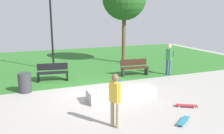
# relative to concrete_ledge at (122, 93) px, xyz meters

# --- Properties ---
(ground_plane) EXTENTS (28.00, 28.00, 0.00)m
(ground_plane) POSITION_rel_concrete_ledge_xyz_m (-0.79, 1.03, -0.23)
(ground_plane) COLOR #9E9993
(grass_lawn) EXTENTS (26.60, 12.66, 0.01)m
(grass_lawn) POSITION_rel_concrete_ledge_xyz_m (-0.79, 8.70, -0.23)
(grass_lawn) COLOR #2D6B28
(grass_lawn) RESTS_ON ground_plane
(concrete_ledge) EXTENTS (2.89, 0.77, 0.46)m
(concrete_ledge) POSITION_rel_concrete_ledge_xyz_m (0.00, 0.00, 0.00)
(concrete_ledge) COLOR #A8A59E
(concrete_ledge) RESTS_ON ground_plane
(backpack_on_ledge) EXTENTS (0.34, 0.33, 0.32)m
(backpack_on_ledge) POSITION_rel_concrete_ledge_xyz_m (-0.20, 0.07, 0.39)
(backpack_on_ledge) COLOR #1E4C8C
(backpack_on_ledge) RESTS_ON concrete_ledge
(skater_performing_trick) EXTENTS (0.32, 0.39, 1.71)m
(skater_performing_trick) POSITION_rel_concrete_ledge_xyz_m (-1.20, -2.19, 0.77)
(skater_performing_trick) COLOR tan
(skater_performing_trick) RESTS_ON ground_plane
(skateboard_by_ledge) EXTENTS (0.79, 0.57, 0.08)m
(skateboard_by_ledge) POSITION_rel_concrete_ledge_xyz_m (1.92, -1.72, -0.17)
(skateboard_by_ledge) COLOR #A5262D
(skateboard_by_ledge) RESTS_ON ground_plane
(skateboard_spare) EXTENTS (0.77, 0.62, 0.08)m
(skateboard_spare) POSITION_rel_concrete_ledge_xyz_m (0.97, -2.75, -0.17)
(skateboard_spare) COLOR teal
(skateboard_spare) RESTS_ON ground_plane
(park_bench_center_lawn) EXTENTS (1.65, 0.70, 0.91)m
(park_bench_center_lawn) POSITION_rel_concrete_ledge_xyz_m (-2.30, 3.84, 0.25)
(park_bench_center_lawn) COLOR black
(park_bench_center_lawn) RESTS_ON ground_plane
(park_bench_near_path) EXTENTS (1.64, 0.62, 0.91)m
(park_bench_near_path) POSITION_rel_concrete_ledge_xyz_m (2.24, 3.30, 0.25)
(park_bench_near_path) COLOR #331E14
(park_bench_near_path) RESTS_ON ground_plane
(lamp_post) EXTENTS (0.28, 0.28, 4.95)m
(lamp_post) POSITION_rel_concrete_ledge_xyz_m (-1.92, 6.42, 2.72)
(lamp_post) COLOR black
(lamp_post) RESTS_ON ground_plane
(trash_bin) EXTENTS (0.57, 0.57, 0.88)m
(trash_bin) POSITION_rel_concrete_ledge_xyz_m (-3.72, 2.38, 0.21)
(trash_bin) COLOR #333338
(trash_bin) RESTS_ON ground_plane
(pedestrian_with_backpack) EXTENTS (0.41, 0.42, 1.77)m
(pedestrian_with_backpack) POSITION_rel_concrete_ledge_xyz_m (4.16, 2.69, 0.83)
(pedestrian_with_backpack) COLOR #3F5184
(pedestrian_with_backpack) RESTS_ON ground_plane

